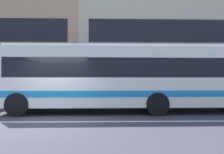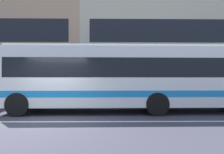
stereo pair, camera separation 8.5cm
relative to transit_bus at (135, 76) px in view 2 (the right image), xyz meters
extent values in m
plane|color=#3C3A46|center=(-3.53, -2.39, -1.73)|extent=(160.00, 160.00, 0.00)
cube|color=silver|center=(-3.53, -2.39, -1.72)|extent=(60.00, 0.16, 0.01)
cube|color=#BAB39C|center=(7.02, 11.44, 3.40)|extent=(21.79, 8.08, 10.25)
cube|color=black|center=(7.02, 7.38, 4.22)|extent=(20.04, 0.04, 2.05)
cube|color=silver|center=(0.00, 0.00, -0.05)|extent=(12.36, 2.74, 2.66)
cube|color=black|center=(0.00, 0.00, 0.35)|extent=(11.62, 2.75, 0.85)
cube|color=#1C7BC3|center=(0.00, 0.00, -0.78)|extent=(12.12, 2.76, 0.28)
cube|color=silver|center=(0.00, 0.00, 1.34)|extent=(11.87, 2.32, 0.12)
cube|color=black|center=(-6.18, -0.08, 0.35)|extent=(0.06, 2.16, 0.94)
cylinder|color=black|center=(-5.15, -1.26, -1.23)|extent=(1.00, 0.29, 1.00)
cylinder|color=black|center=(-5.18, 1.11, -1.23)|extent=(1.00, 0.29, 1.00)
cylinder|color=black|center=(0.79, -1.17, -1.23)|extent=(1.00, 0.29, 1.00)
cylinder|color=black|center=(0.76, 1.20, -1.23)|extent=(1.00, 0.29, 1.00)
cylinder|color=black|center=(5.15, 1.26, -1.23)|extent=(1.00, 0.29, 1.00)
camera|label=1|loc=(-1.36, -9.57, -0.26)|focal=31.30mm
camera|label=2|loc=(-1.27, -9.57, -0.26)|focal=31.30mm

